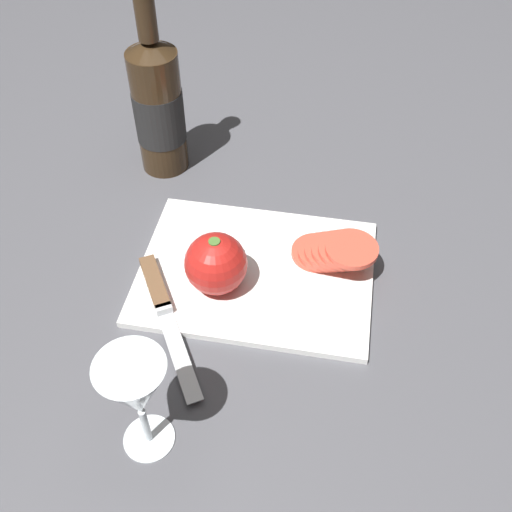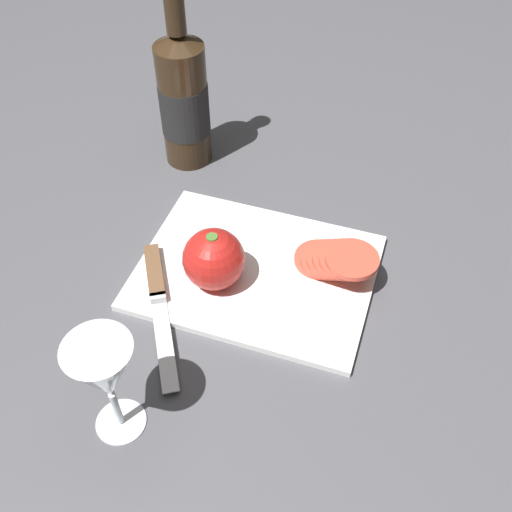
# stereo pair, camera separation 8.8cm
# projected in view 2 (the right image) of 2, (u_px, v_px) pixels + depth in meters

# --- Properties ---
(ground_plane) EXTENTS (3.00, 3.00, 0.00)m
(ground_plane) POSITION_uv_depth(u_px,v_px,m) (241.00, 279.00, 0.90)
(ground_plane) COLOR #4C4C51
(cutting_board) EXTENTS (0.35, 0.26, 0.01)m
(cutting_board) POSITION_uv_depth(u_px,v_px,m) (256.00, 272.00, 0.91)
(cutting_board) COLOR white
(cutting_board) RESTS_ON ground_plane
(wine_bottle) EXTENTS (0.09, 0.09, 0.34)m
(wine_bottle) POSITION_uv_depth(u_px,v_px,m) (184.00, 99.00, 1.01)
(wine_bottle) COLOR #332314
(wine_bottle) RESTS_ON ground_plane
(wine_glass) EXTENTS (0.08, 0.08, 0.16)m
(wine_glass) POSITION_uv_depth(u_px,v_px,m) (105.00, 375.00, 0.66)
(wine_glass) COLOR silver
(wine_glass) RESTS_ON ground_plane
(whole_tomato) EXTENTS (0.09, 0.09, 0.09)m
(whole_tomato) POSITION_uv_depth(u_px,v_px,m) (214.00, 259.00, 0.85)
(whole_tomato) COLOR red
(whole_tomato) RESTS_ON cutting_board
(knife) EXTENTS (0.15, 0.23, 0.01)m
(knife) POSITION_uv_depth(u_px,v_px,m) (156.00, 285.00, 0.87)
(knife) COLOR silver
(knife) RESTS_ON cutting_board
(tomato_slice_stack_near) EXTENTS (0.13, 0.10, 0.05)m
(tomato_slice_stack_near) POSITION_uv_depth(u_px,v_px,m) (335.00, 259.00, 0.88)
(tomato_slice_stack_near) COLOR #DB4C38
(tomato_slice_stack_near) RESTS_ON cutting_board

